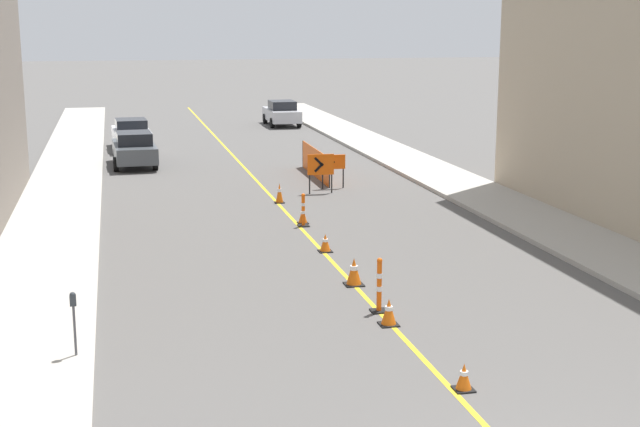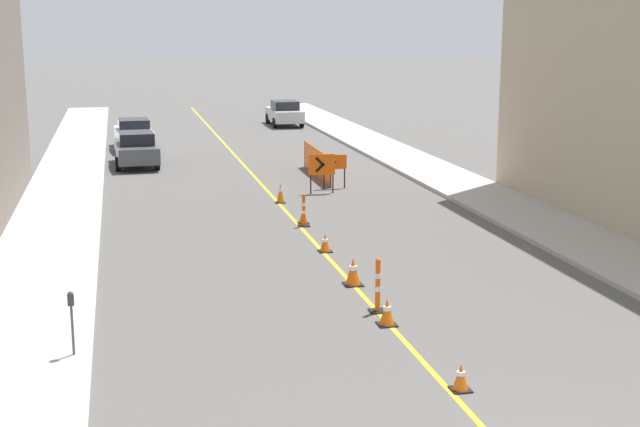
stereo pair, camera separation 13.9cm
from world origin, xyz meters
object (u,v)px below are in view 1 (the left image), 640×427
Objects in this scene: traffic_cone_nearest at (464,377)px; traffic_cone_second at (389,312)px; arrow_barricade_primary at (321,166)px; parked_car_curb_far at (282,113)px; traffic_cone_third at (354,272)px; arrow_barricade_secondary at (333,164)px; traffic_cone_fourth at (325,243)px; delineator_post_front at (379,288)px; parked_car_curb_near at (134,149)px; delineator_post_rear at (303,212)px; traffic_cone_farthest at (279,193)px; parking_meter_near_curb at (74,310)px; parked_car_curb_mid at (131,134)px; traffic_cone_fifth at (303,215)px.

traffic_cone_second is at bearing 94.00° from traffic_cone_nearest.
parked_car_curb_far is at bearing 85.54° from arrow_barricade_primary.
traffic_cone_third is (0.06, 3.09, 0.05)m from traffic_cone_second.
traffic_cone_third is at bearing -100.81° from arrow_barricade_secondary.
arrow_barricade_secondary is at bearing 74.84° from traffic_cone_fourth.
delineator_post_front is 23.16m from parked_car_curb_near.
arrow_barricade_primary reaches higher than arrow_barricade_secondary.
arrow_barricade_primary reaches higher than delineator_post_rear.
arrow_barricade_primary is at bearing 77.73° from traffic_cone_fourth.
delineator_post_rear is (0.05, -3.93, 0.10)m from traffic_cone_farthest.
arrow_barricade_secondary is at bearing -95.60° from parked_car_curb_far.
traffic_cone_fourth is at bearing 47.10° from parking_meter_near_curb.
parking_meter_near_curb is at bearing -173.80° from traffic_cone_second.
parking_meter_near_curb is at bearing -96.60° from parked_car_curb_near.
delineator_post_rear is 0.25× the size of parked_car_curb_far.
arrow_barricade_primary is 0.35× the size of parked_car_curb_near.
delineator_post_front is 8.91m from delineator_post_rear.
parked_car_curb_mid is at bearing 107.51° from traffic_cone_farthest.
traffic_cone_second is at bearing -90.58° from traffic_cone_farthest.
parked_car_curb_far is (4.85, 38.26, 0.51)m from traffic_cone_second.
parked_car_curb_far is (2.12, 22.13, -0.18)m from arrow_barricade_secondary.
traffic_cone_third is 1.34× the size of traffic_cone_fourth.
traffic_cone_nearest is 0.33× the size of arrow_barricade_primary.
parked_car_curb_near is 3.43× the size of parking_meter_near_curb.
arrow_barricade_primary is 0.35× the size of parked_car_curb_far.
delineator_post_rear is at bearing -99.92° from traffic_cone_fifth.
parked_car_curb_far is (4.80, 37.34, 0.24)m from delineator_post_front.
traffic_cone_second is 0.81× the size of traffic_cone_farthest.
traffic_cone_farthest is 0.48× the size of arrow_barricade_primary.
arrow_barricade_primary reaches higher than traffic_cone_nearest.
arrow_barricade_primary reaches higher than traffic_cone_third.
traffic_cone_third is 0.16× the size of parked_car_curb_far.
traffic_cone_fourth is at bearing 89.31° from delineator_post_front.
parking_meter_near_curb is at bearing -166.16° from delineator_post_front.
parked_car_curb_near is at bearing 131.64° from arrow_barricade_primary.
traffic_cone_farthest is (0.08, 10.66, 0.02)m from traffic_cone_third.
delineator_post_rear reaches higher than traffic_cone_fourth.
traffic_cone_third is 0.16× the size of parked_car_curb_near.
traffic_cone_second is at bearing -97.37° from parked_car_curb_far.
parking_meter_near_curb reaches higher than traffic_cone_farthest.
delineator_post_front reaches higher than traffic_cone_third.
traffic_cone_third is at bearing -96.68° from arrow_barricade_primary.
traffic_cone_farthest reaches higher than traffic_cone_fifth.
delineator_post_front is at bearing -83.19° from parked_car_curb_mid.
parked_car_curb_near is (-6.79, 8.36, -0.27)m from arrow_barricade_primary.
traffic_cone_third is at bearing -91.15° from delineator_post_rear.
parking_meter_near_curb is (-6.82, 2.95, 0.81)m from traffic_cone_nearest.
delineator_post_front is at bearing -90.69° from traffic_cone_fourth.
traffic_cone_nearest is 0.47× the size of delineator_post_rear.
traffic_cone_farthest is 3.93m from delineator_post_rear.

